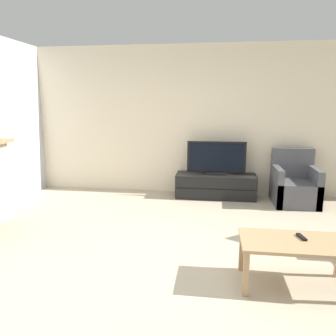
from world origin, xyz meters
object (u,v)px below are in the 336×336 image
object	(u,v)px
tv_stand	(215,186)
armchair	(294,186)
tv	(216,159)
remote	(302,237)
coffee_table	(296,247)

from	to	relation	value
tv_stand	armchair	world-z (taller)	armchair
tv_stand	tv	bearing A→B (deg)	-90.00
remote	coffee_table	bearing A→B (deg)	-141.12
coffee_table	remote	size ratio (longest dim) A/B	6.51
armchair	coffee_table	xyz separation A→B (m)	(-0.59, -2.65, 0.09)
tv	coffee_table	distance (m)	2.93
tv_stand	tv	distance (m)	0.49
tv_stand	coffee_table	world-z (taller)	coffee_table
tv_stand	remote	xyz separation A→B (m)	(0.78, -2.75, 0.25)
tv_stand	armchair	bearing A→B (deg)	-7.39
tv_stand	tv	size ratio (longest dim) A/B	1.37
coffee_table	remote	world-z (taller)	remote
tv	remote	xyz separation A→B (m)	(0.78, -2.74, -0.24)
tv	remote	bearing A→B (deg)	-74.08
armchair	remote	size ratio (longest dim) A/B	5.86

